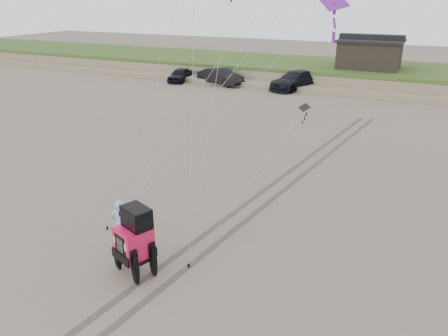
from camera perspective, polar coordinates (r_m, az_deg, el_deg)
The scene contains 11 objects.
ground at distance 16.27m, azimuth -8.53°, elevation -11.46°, with size 160.00×160.00×0.00m, color #6B6054.
dune_ridge at distance 49.96m, azimuth 15.97°, elevation 11.69°, with size 160.00×14.25×1.73m.
cabin at distance 48.86m, azimuth 18.53°, elevation 14.08°, with size 6.40×5.40×3.35m.
truck_a at distance 48.62m, azimuth -5.75°, elevation 12.01°, with size 1.69×4.19×1.43m, color black.
truck_b at distance 46.57m, azimuth -0.46°, elevation 11.88°, with size 1.83×5.24×1.73m, color black.
truck_c at distance 44.82m, azimuth 9.36°, elevation 11.26°, with size 2.53×6.22×1.81m, color black.
jeep at distance 15.11m, azimuth -11.63°, elevation -10.19°, with size 2.23×5.17×1.93m, color #E0164B, non-canonical shape.
man at distance 16.51m, azimuth -13.28°, elevation -7.25°, with size 0.73×0.48×2.01m, color #86A3CF.
stake_main at distance 18.40m, azimuth -15.00°, elevation -7.59°, with size 0.08×0.08×0.12m, color black.
stake_aux at distance 15.61m, azimuth -4.64°, elevation -12.59°, with size 0.08×0.08×0.12m, color black.
tire_tracks at distance 21.92m, azimuth 7.41°, elevation -2.24°, with size 5.22×29.74×0.01m.
Camera 1 is at (7.82, -11.19, 8.84)m, focal length 35.00 mm.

